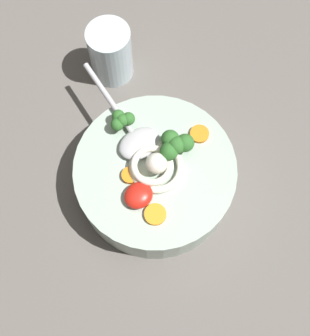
% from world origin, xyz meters
% --- Properties ---
extents(table_slab, '(1.24, 1.24, 0.03)m').
position_xyz_m(table_slab, '(0.00, 0.00, 0.01)').
color(table_slab, '#5B5651').
rests_on(table_slab, ground).
extents(soup_bowl, '(0.23, 0.23, 0.07)m').
position_xyz_m(soup_bowl, '(-0.03, 0.03, 0.06)').
color(soup_bowl, '#9EB2A3').
rests_on(soup_bowl, table_slab).
extents(noodle_pile, '(0.08, 0.08, 0.03)m').
position_xyz_m(noodle_pile, '(-0.03, 0.03, 0.11)').
color(noodle_pile, silver).
rests_on(noodle_pile, soup_bowl).
extents(soup_spoon, '(0.06, 0.17, 0.02)m').
position_xyz_m(soup_spoon, '(-0.04, -0.02, 0.10)').
color(soup_spoon, '#B7B7BC').
rests_on(soup_spoon, soup_bowl).
extents(chili_sauce_dollop, '(0.04, 0.04, 0.02)m').
position_xyz_m(chili_sauce_dollop, '(0.01, 0.05, 0.10)').
color(chili_sauce_dollop, red).
rests_on(chili_sauce_dollop, soup_bowl).
extents(broccoli_floret_far, '(0.04, 0.03, 0.03)m').
position_xyz_m(broccoli_floret_far, '(-0.04, -0.05, 0.11)').
color(broccoli_floret_far, '#7A9E60').
rests_on(broccoli_floret_far, soup_bowl).
extents(broccoli_floret_front, '(0.05, 0.04, 0.04)m').
position_xyz_m(broccoli_floret_front, '(-0.07, 0.03, 0.12)').
color(broccoli_floret_front, '#7A9E60').
rests_on(broccoli_floret_front, soup_bowl).
extents(carrot_slice_near_spoon, '(0.03, 0.03, 0.01)m').
position_xyz_m(carrot_slice_near_spoon, '(0.01, 0.09, 0.10)').
color(carrot_slice_near_spoon, orange).
rests_on(carrot_slice_near_spoon, soup_bowl).
extents(carrot_slice_left, '(0.03, 0.03, 0.01)m').
position_xyz_m(carrot_slice_left, '(-0.11, 0.03, 0.10)').
color(carrot_slice_left, orange).
rests_on(carrot_slice_left, soup_bowl).
extents(carrot_slice_extra_b, '(0.02, 0.02, 0.01)m').
position_xyz_m(carrot_slice_extra_b, '(-0.00, 0.02, 0.10)').
color(carrot_slice_extra_b, orange).
rests_on(carrot_slice_extra_b, soup_bowl).
extents(drinking_glass, '(0.07, 0.07, 0.10)m').
position_xyz_m(drinking_glass, '(-0.11, -0.16, 0.07)').
color(drinking_glass, silver).
rests_on(drinking_glass, table_slab).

